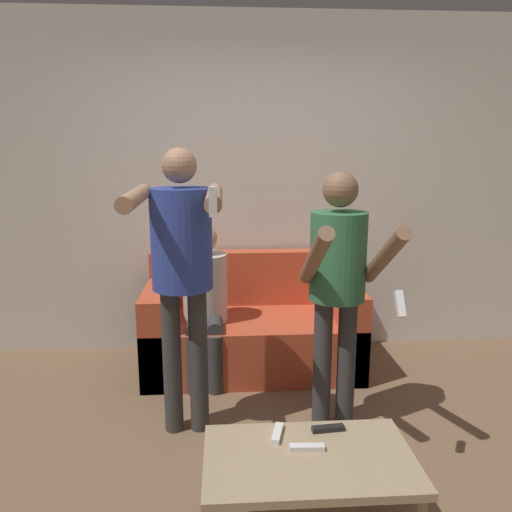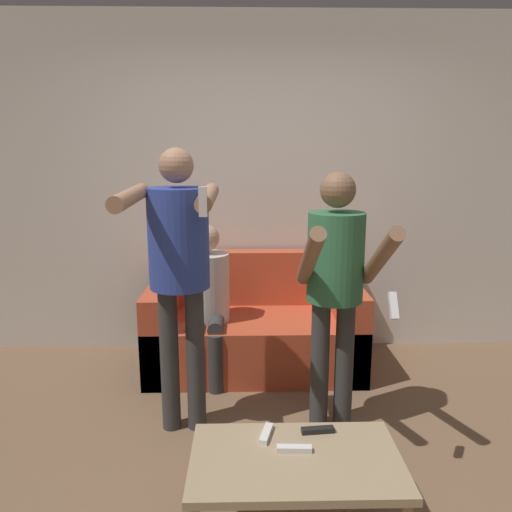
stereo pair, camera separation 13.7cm
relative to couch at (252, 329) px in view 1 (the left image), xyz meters
The scene contains 10 objects.
ground_plane 1.48m from the couch, 86.25° to the right, with size 14.00×14.00×0.00m, color brown.
wall_back 1.15m from the couch, 77.78° to the left, with size 6.40×0.06×2.70m.
couch is the anchor object (origin of this frame).
person_standing_left 1.27m from the couch, 116.09° to the right, with size 0.46×0.78×1.67m.
person_standing_right 1.21m from the couch, 63.93° to the right, with size 0.44×0.74×1.54m.
person_seated 0.51m from the couch, 154.26° to the right, with size 0.33×0.54×1.13m.
coffee_table 1.80m from the couch, 85.62° to the right, with size 0.89×0.53×0.40m.
remote_near 1.76m from the couch, 85.63° to the right, with size 0.15×0.04×0.02m.
remote_mid 1.64m from the couch, 89.32° to the right, with size 0.07×0.15×0.02m.
remote_far 1.63m from the couch, 81.01° to the right, with size 0.15×0.05×0.02m.
Camera 1 is at (-0.30, -2.19, 1.66)m, focal length 35.00 mm.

